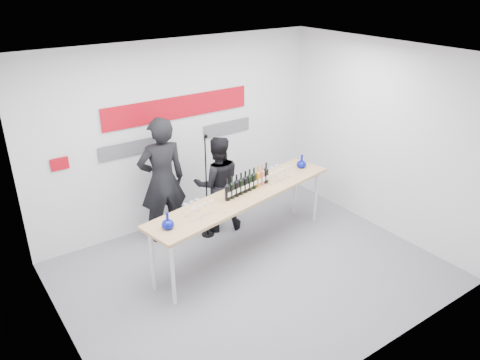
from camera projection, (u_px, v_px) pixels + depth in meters
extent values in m
plane|color=slate|center=(253.00, 272.00, 6.62)|extent=(5.00, 5.00, 0.00)
cube|color=silver|center=(179.00, 134.00, 7.49)|extent=(5.00, 0.04, 3.00)
cube|color=#AC0714|center=(179.00, 107.00, 7.28)|extent=(2.50, 0.02, 0.35)
cube|color=#59595E|center=(128.00, 149.00, 7.02)|extent=(0.90, 0.02, 0.22)
cube|color=#59595E|center=(227.00, 128.00, 7.96)|extent=(0.90, 0.02, 0.22)
cube|color=#AC0714|center=(60.00, 164.00, 6.49)|extent=(0.25, 0.02, 0.18)
cube|color=tan|center=(244.00, 195.00, 6.74)|extent=(3.29, 1.23, 0.04)
cylinder|color=silver|center=(173.00, 274.00, 5.82)|extent=(0.05, 0.05, 0.92)
cylinder|color=silver|center=(316.00, 197.00, 7.78)|extent=(0.05, 0.05, 0.92)
cylinder|color=silver|center=(152.00, 260.00, 6.09)|extent=(0.05, 0.05, 0.92)
cylinder|color=silver|center=(295.00, 189.00, 8.05)|extent=(0.05, 0.05, 0.92)
imported|color=black|center=(162.00, 181.00, 7.07)|extent=(0.79, 0.58, 2.00)
imported|color=black|center=(218.00, 184.00, 7.45)|extent=(0.94, 0.84, 1.58)
cylinder|color=black|center=(208.00, 234.00, 7.55)|extent=(0.20, 0.20, 0.02)
cylinder|color=black|center=(206.00, 188.00, 7.21)|extent=(0.02, 0.02, 1.67)
sphere|color=black|center=(206.00, 136.00, 6.83)|extent=(0.06, 0.06, 0.06)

